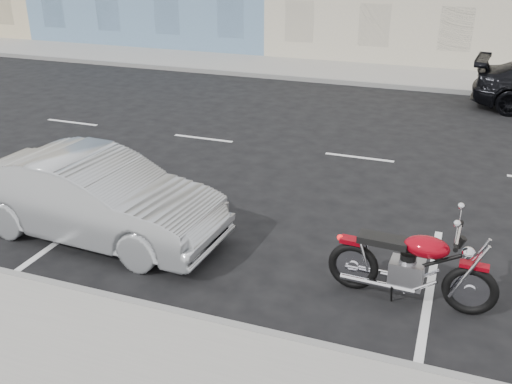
# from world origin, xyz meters

# --- Properties ---
(ground) EXTENTS (120.00, 120.00, 0.00)m
(ground) POSITION_xyz_m (0.00, 0.00, 0.00)
(ground) COLOR black
(ground) RESTS_ON ground
(sidewalk_far) EXTENTS (80.00, 3.40, 0.15)m
(sidewalk_far) POSITION_xyz_m (-5.00, 8.70, 0.07)
(sidewalk_far) COLOR gray
(sidewalk_far) RESTS_ON ground
(curb_near) EXTENTS (80.00, 0.12, 0.16)m
(curb_near) POSITION_xyz_m (-5.00, -7.00, 0.08)
(curb_near) COLOR gray
(curb_near) RESTS_ON ground
(curb_far) EXTENTS (80.00, 0.12, 0.16)m
(curb_far) POSITION_xyz_m (-5.00, 7.00, 0.08)
(curb_far) COLOR gray
(curb_far) RESTS_ON ground
(motorcycle) EXTENTS (2.33, 0.77, 1.17)m
(motorcycle) POSITION_xyz_m (0.54, -5.50, 0.53)
(motorcycle) COLOR black
(motorcycle) RESTS_ON ground
(sedan_silver) EXTENTS (4.52, 1.79, 1.46)m
(sedan_silver) POSITION_xyz_m (-5.45, -5.34, 0.73)
(sedan_silver) COLOR #A2A6AA
(sedan_silver) RESTS_ON ground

